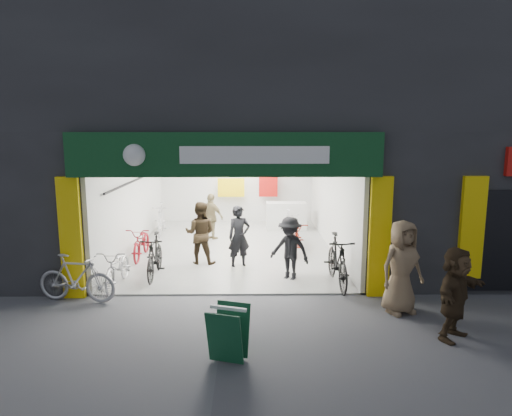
{
  "coord_description": "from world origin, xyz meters",
  "views": [
    {
      "loc": [
        0.5,
        -9.42,
        3.56
      ],
      "look_at": [
        0.65,
        1.5,
        1.67
      ],
      "focal_mm": 32.0,
      "sensor_mm": 36.0,
      "label": 1
    }
  ],
  "objects_px": {
    "bike_left_front": "(118,267)",
    "parked_bike": "(77,278)",
    "bike_right_front": "(337,261)",
    "sandwich_board": "(228,332)",
    "pedestrian_near": "(402,267)"
  },
  "relations": [
    {
      "from": "bike_right_front",
      "to": "pedestrian_near",
      "type": "distance_m",
      "value": 1.85
    },
    {
      "from": "bike_left_front",
      "to": "parked_bike",
      "type": "xyz_separation_m",
      "value": [
        -0.6,
        -0.9,
        0.05
      ]
    },
    {
      "from": "bike_right_front",
      "to": "bike_left_front",
      "type": "bearing_deg",
      "value": 178.69
    },
    {
      "from": "bike_right_front",
      "to": "pedestrian_near",
      "type": "bearing_deg",
      "value": -59.95
    },
    {
      "from": "bike_left_front",
      "to": "bike_right_front",
      "type": "relative_size",
      "value": 0.89
    },
    {
      "from": "bike_right_front",
      "to": "sandwich_board",
      "type": "relative_size",
      "value": 2.31
    },
    {
      "from": "bike_right_front",
      "to": "parked_bike",
      "type": "relative_size",
      "value": 1.16
    },
    {
      "from": "parked_bike",
      "to": "sandwich_board",
      "type": "relative_size",
      "value": 1.98
    },
    {
      "from": "parked_bike",
      "to": "bike_right_front",
      "type": "bearing_deg",
      "value": -70.81
    },
    {
      "from": "pedestrian_near",
      "to": "sandwich_board",
      "type": "relative_size",
      "value": 2.16
    },
    {
      "from": "bike_right_front",
      "to": "parked_bike",
      "type": "bearing_deg",
      "value": -172.18
    },
    {
      "from": "bike_right_front",
      "to": "sandwich_board",
      "type": "xyz_separation_m",
      "value": [
        -2.33,
        -3.42,
        -0.12
      ]
    },
    {
      "from": "bike_left_front",
      "to": "pedestrian_near",
      "type": "distance_m",
      "value": 6.16
    },
    {
      "from": "parked_bike",
      "to": "pedestrian_near",
      "type": "bearing_deg",
      "value": -85.62
    },
    {
      "from": "parked_bike",
      "to": "pedestrian_near",
      "type": "xyz_separation_m",
      "value": [
        6.55,
        -0.65,
        0.41
      ]
    }
  ]
}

